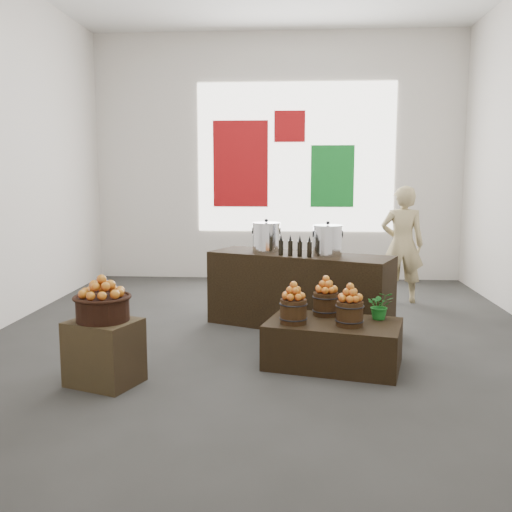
# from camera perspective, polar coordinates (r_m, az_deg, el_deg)

# --- Properties ---
(ground) EXTENTS (7.00, 7.00, 0.00)m
(ground) POSITION_cam_1_polar(r_m,az_deg,el_deg) (6.20, 1.05, -8.00)
(ground) COLOR #333230
(ground) RESTS_ON ground
(back_wall) EXTENTS (6.00, 0.04, 4.00)m
(back_wall) POSITION_cam_1_polar(r_m,az_deg,el_deg) (9.46, 2.13, 9.79)
(back_wall) COLOR silver
(back_wall) RESTS_ON ground
(back_opening) EXTENTS (3.20, 0.02, 2.40)m
(back_opening) POSITION_cam_1_polar(r_m,az_deg,el_deg) (9.44, 3.98, 9.78)
(back_opening) COLOR white
(back_opening) RESTS_ON back_wall
(deco_red_left) EXTENTS (0.90, 0.04, 1.40)m
(deco_red_left) POSITION_cam_1_polar(r_m,az_deg,el_deg) (9.47, -1.55, 9.18)
(deco_red_left) COLOR #A50C10
(deco_red_left) RESTS_ON back_wall
(deco_green_right) EXTENTS (0.70, 0.04, 1.00)m
(deco_green_right) POSITION_cam_1_polar(r_m,az_deg,el_deg) (9.44, 7.64, 7.91)
(deco_green_right) COLOR #137D27
(deco_green_right) RESTS_ON back_wall
(deco_red_upper) EXTENTS (0.50, 0.04, 0.50)m
(deco_red_upper) POSITION_cam_1_polar(r_m,az_deg,el_deg) (9.45, 3.39, 12.82)
(deco_red_upper) COLOR #A50C10
(deco_red_upper) RESTS_ON back_wall
(crate) EXTENTS (0.66, 0.60, 0.54)m
(crate) POSITION_cam_1_polar(r_m,az_deg,el_deg) (4.93, -14.93, -9.28)
(crate) COLOR #443820
(crate) RESTS_ON ground
(wicker_basket) EXTENTS (0.43, 0.43, 0.20)m
(wicker_basket) POSITION_cam_1_polar(r_m,az_deg,el_deg) (4.84, -15.09, -5.13)
(wicker_basket) COLOR black
(wicker_basket) RESTS_ON crate
(apples_in_basket) EXTENTS (0.34, 0.34, 0.18)m
(apples_in_basket) POSITION_cam_1_polar(r_m,az_deg,el_deg) (4.80, -15.17, -2.94)
(apples_in_basket) COLOR #990415
(apples_in_basket) RESTS_ON wicker_basket
(display_table) EXTENTS (1.32, 0.99, 0.41)m
(display_table) POSITION_cam_1_polar(r_m,az_deg,el_deg) (5.27, 7.74, -8.68)
(display_table) COLOR black
(display_table) RESTS_ON ground
(apple_bucket_front_left) EXTENTS (0.24, 0.24, 0.22)m
(apple_bucket_front_left) POSITION_cam_1_polar(r_m,az_deg,el_deg) (5.10, 3.76, -5.55)
(apple_bucket_front_left) COLOR #35230E
(apple_bucket_front_left) RESTS_ON display_table
(apples_in_bucket_front_left) EXTENTS (0.18, 0.18, 0.16)m
(apples_in_bucket_front_left) POSITION_cam_1_polar(r_m,az_deg,el_deg) (5.06, 3.78, -3.48)
(apples_in_bucket_front_left) COLOR #990415
(apples_in_bucket_front_left) RESTS_ON apple_bucket_front_left
(apple_bucket_front_right) EXTENTS (0.24, 0.24, 0.22)m
(apple_bucket_front_right) POSITION_cam_1_polar(r_m,az_deg,el_deg) (5.08, 9.34, -5.70)
(apple_bucket_front_right) COLOR #35230E
(apple_bucket_front_right) RESTS_ON display_table
(apples_in_bucket_front_right) EXTENTS (0.18, 0.18, 0.16)m
(apples_in_bucket_front_right) POSITION_cam_1_polar(r_m,az_deg,el_deg) (5.04, 9.39, -3.63)
(apples_in_bucket_front_right) COLOR #990415
(apples_in_bucket_front_right) RESTS_ON apple_bucket_front_right
(apple_bucket_rear) EXTENTS (0.24, 0.24, 0.22)m
(apple_bucket_rear) POSITION_cam_1_polar(r_m,az_deg,el_deg) (5.42, 6.98, -4.78)
(apple_bucket_rear) COLOR #35230E
(apple_bucket_rear) RESTS_ON display_table
(apples_in_bucket_rear) EXTENTS (0.18, 0.18, 0.16)m
(apples_in_bucket_rear) POSITION_cam_1_polar(r_m,az_deg,el_deg) (5.38, 7.01, -2.83)
(apples_in_bucket_rear) COLOR #990415
(apples_in_bucket_rear) RESTS_ON apple_bucket_rear
(herb_garnish_right) EXTENTS (0.24, 0.21, 0.26)m
(herb_garnish_right) POSITION_cam_1_polar(r_m,az_deg,el_deg) (5.35, 12.31, -4.84)
(herb_garnish_right) COLOR #166C1F
(herb_garnish_right) RESTS_ON display_table
(herb_garnish_left) EXTENTS (0.17, 0.15, 0.25)m
(herb_garnish_left) POSITION_cam_1_polar(r_m,az_deg,el_deg) (5.42, 3.21, -4.58)
(herb_garnish_left) COLOR #166C1F
(herb_garnish_left) RESTS_ON display_table
(counter) EXTENTS (2.15, 1.41, 0.84)m
(counter) POSITION_cam_1_polar(r_m,az_deg,el_deg) (6.50, 4.36, -3.45)
(counter) COLOR black
(counter) RESTS_ON ground
(stock_pot_left) EXTENTS (0.32, 0.32, 0.32)m
(stock_pot_left) POSITION_cam_1_polar(r_m,az_deg,el_deg) (6.58, 1.03, 1.82)
(stock_pot_left) COLOR silver
(stock_pot_left) RESTS_ON counter
(stock_pot_center) EXTENTS (0.32, 0.32, 0.32)m
(stock_pot_center) POSITION_cam_1_polar(r_m,az_deg,el_deg) (6.29, 7.17, 1.47)
(stock_pot_center) COLOR silver
(stock_pot_center) RESTS_ON counter
(oil_cruets) EXTENTS (0.30, 0.17, 0.23)m
(oil_cruets) POSITION_cam_1_polar(r_m,az_deg,el_deg) (6.23, 3.69, 1.06)
(oil_cruets) COLOR black
(oil_cruets) RESTS_ON counter
(shopper) EXTENTS (0.60, 0.42, 1.58)m
(shopper) POSITION_cam_1_polar(r_m,az_deg,el_deg) (7.95, 14.41, 1.13)
(shopper) COLOR tan
(shopper) RESTS_ON ground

